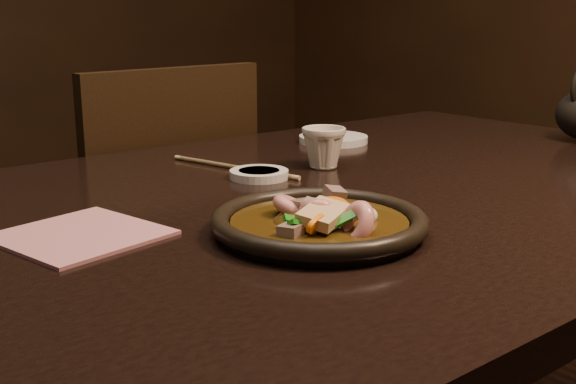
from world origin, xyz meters
TOP-DOWN VIEW (x-y plane):
  - table at (0.00, 0.00)m, footprint 1.60×0.90m
  - chair at (0.08, 0.62)m, footprint 0.44×0.44m
  - plate at (-0.10, -0.14)m, footprint 0.25×0.25m
  - stirfry at (-0.10, -0.14)m, footprint 0.14×0.15m
  - soy_dish at (0.02, 0.13)m, footprint 0.09×0.09m
  - saucer_right at (0.31, 0.28)m, footprint 0.13×0.13m
  - tea_cup at (0.14, 0.12)m, footprint 0.09×0.09m
  - chopsticks at (0.02, 0.20)m, footprint 0.07×0.26m
  - napkin at (-0.32, 0.02)m, footprint 0.19×0.19m

SIDE VIEW (x-z plane):
  - chair at x=0.08m, z-range 0.04..0.93m
  - table at x=0.00m, z-range 0.30..1.05m
  - napkin at x=-0.32m, z-range 0.75..0.75m
  - chopsticks at x=0.02m, z-range 0.75..0.76m
  - soy_dish at x=0.02m, z-range 0.75..0.76m
  - saucer_right at x=0.31m, z-range 0.75..0.76m
  - plate at x=-0.10m, z-range 0.75..0.78m
  - stirfry at x=-0.10m, z-range 0.74..0.79m
  - tea_cup at x=0.14m, z-range 0.75..0.82m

